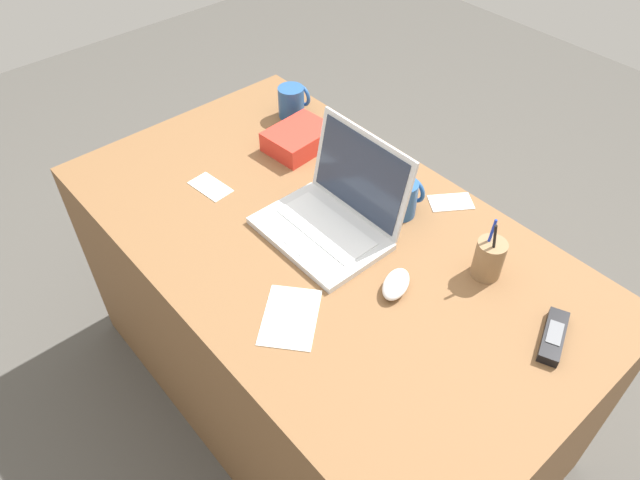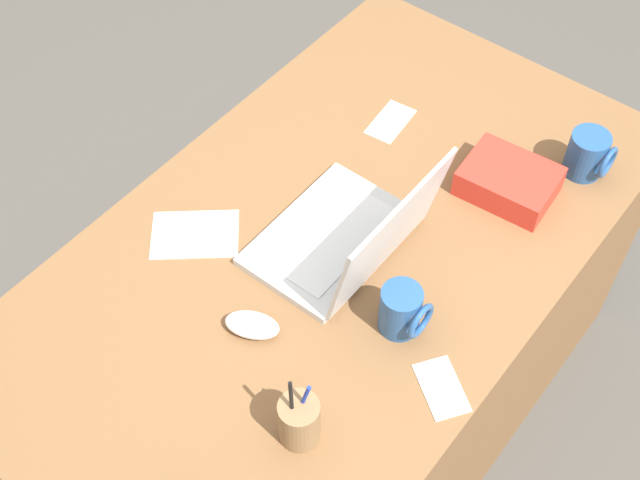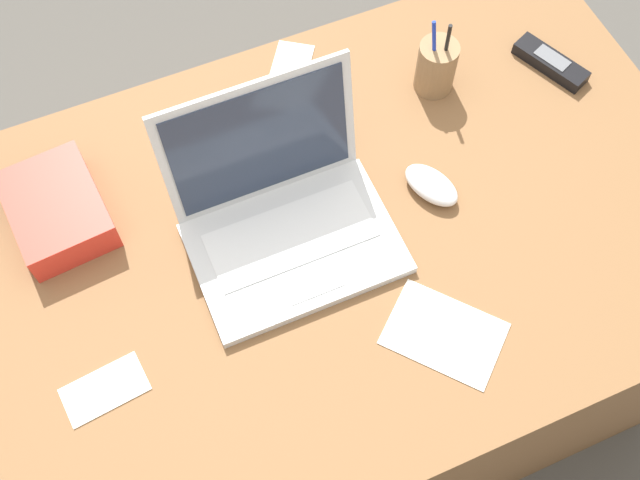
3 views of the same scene
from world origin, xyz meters
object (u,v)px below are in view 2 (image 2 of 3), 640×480
(coffee_mug_tall, at_px, (402,311))
(snack_bag, at_px, (509,181))
(computer_mouse, at_px, (252,325))
(pen_holder, at_px, (299,421))
(coffee_mug_white, at_px, (588,155))
(laptop, at_px, (350,237))

(coffee_mug_tall, distance_m, snack_bag, 0.42)
(computer_mouse, bearing_deg, pen_holder, 37.85)
(coffee_mug_white, distance_m, coffee_mug_tall, 0.58)
(laptop, height_order, pen_holder, laptop)
(coffee_mug_white, height_order, coffee_mug_tall, coffee_mug_tall)
(laptop, relative_size, snack_bag, 1.74)
(pen_holder, relative_size, snack_bag, 0.89)
(computer_mouse, distance_m, coffee_mug_white, 0.81)
(pen_holder, bearing_deg, coffee_mug_tall, 178.16)
(coffee_mug_white, relative_size, snack_bag, 0.53)
(laptop, relative_size, computer_mouse, 3.16)
(laptop, height_order, coffee_mug_tall, laptop)
(laptop, height_order, snack_bag, laptop)
(pen_holder, bearing_deg, computer_mouse, -118.14)
(coffee_mug_tall, distance_m, pen_holder, 0.29)
(coffee_mug_white, distance_m, snack_bag, 0.18)
(coffee_mug_white, bearing_deg, laptop, -28.11)
(coffee_mug_white, xyz_separation_m, snack_bag, (0.15, -0.10, -0.02))
(laptop, distance_m, coffee_mug_tall, 0.20)
(pen_holder, bearing_deg, snack_bag, -179.31)
(laptop, distance_m, pen_holder, 0.41)
(computer_mouse, height_order, snack_bag, snack_bag)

